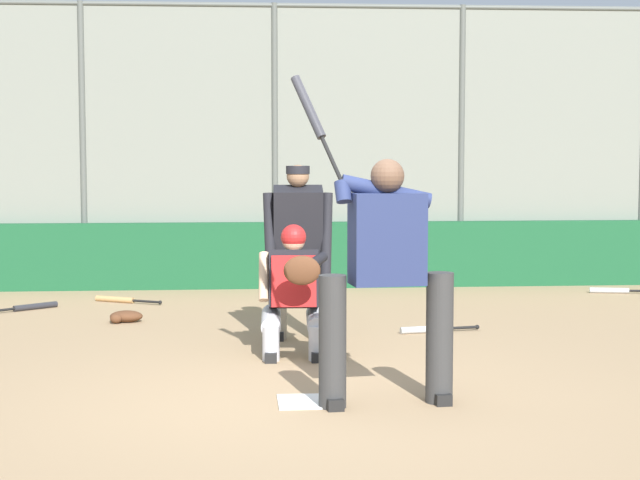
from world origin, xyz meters
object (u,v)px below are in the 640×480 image
Objects in this scene: catcher_behind_plate at (294,289)px; spare_bat_third_base_side at (429,329)px; fielding_glove_on_dirt at (125,317)px; batter_at_plate at (385,271)px; spare_bat_first_base_side at (120,300)px; spare_bat_by_padding at (30,307)px; umpire_home at (298,247)px; spare_bat_near_backstop at (615,291)px.

catcher_behind_plate reaches higher than spare_bat_third_base_side.
batter_at_plate is at bearing 120.38° from fielding_glove_on_dirt.
catcher_behind_plate reaches higher than spare_bat_first_base_side.
batter_at_plate is at bearing 142.92° from spare_bat_first_base_side.
spare_bat_third_base_side and spare_bat_first_base_side have the same top height.
catcher_behind_plate is 3.84m from spare_bat_first_base_side.
umpire_home is at bearing -74.54° from spare_bat_by_padding.
fielding_glove_on_dirt is at bearing -66.09° from batter_at_plate.
batter_at_plate is 6.87× the size of fielding_glove_on_dirt.
spare_bat_by_padding is 0.91× the size of spare_bat_third_base_side.
catcher_behind_plate is 1.82m from spare_bat_third_base_side.
batter_at_plate is at bearing -93.19° from spare_bat_by_padding.
catcher_behind_plate is at bearing 85.81° from umpire_home.
fielding_glove_on_dirt is at bearing 28.05° from spare_bat_near_backstop.
spare_bat_near_backstop is 2.46× the size of fielding_glove_on_dirt.
umpire_home is 2.02× the size of spare_bat_third_base_side.
umpire_home is (-0.08, -0.81, 0.28)m from catcher_behind_plate.
spare_bat_third_base_side is at bearing -62.02° from spare_bat_by_padding.
spare_bat_by_padding is at bearing -60.90° from batter_at_plate.
spare_bat_third_base_side is (-1.36, -1.08, -0.55)m from catcher_behind_plate.
fielding_glove_on_dirt is at bearing -47.67° from catcher_behind_plate.
spare_bat_third_base_side is 3.90m from spare_bat_first_base_side.
spare_bat_by_padding is 4.46m from spare_bat_third_base_side.
umpire_home is 2.04× the size of spare_bat_first_base_side.
umpire_home reaches higher than fielding_glove_on_dirt.
spare_bat_by_padding and spare_bat_first_base_side have the same top height.
batter_at_plate is 5.69m from spare_bat_by_padding.
spare_bat_third_base_side is 2.41× the size of fielding_glove_on_dirt.
spare_bat_near_backstop is (-4.12, -3.65, -0.55)m from catcher_behind_plate.
spare_bat_near_backstop is 5.98m from fielding_glove_on_dirt.
fielding_glove_on_dirt is (2.97, -0.85, 0.03)m from spare_bat_third_base_side.
spare_bat_by_padding is (2.82, -2.03, -0.83)m from umpire_home.
batter_at_plate is at bearing 101.65° from umpire_home.
fielding_glove_on_dirt reaches higher than spare_bat_near_backstop.
batter_at_plate is 6.52m from spare_bat_near_backstop.
catcher_behind_plate is 0.70× the size of umpire_home.
spare_bat_near_backstop is at bearing -163.30° from fielding_glove_on_dirt.
spare_bat_near_backstop is at bearing -143.29° from umpire_home.
spare_bat_by_padding is 1.45m from fielding_glove_on_dirt.
catcher_behind_plate is at bearing 129.87° from fielding_glove_on_dirt.
batter_at_plate is 3.06m from spare_bat_third_base_side.
spare_bat_third_base_side is at bearing -139.06° from catcher_behind_plate.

